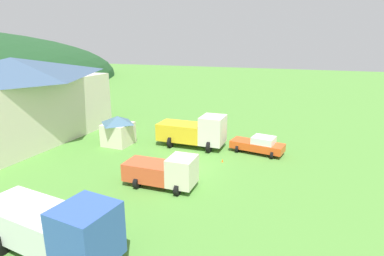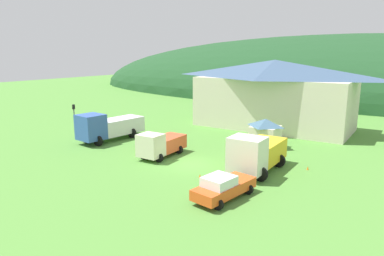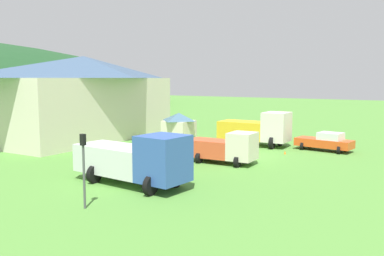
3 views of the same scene
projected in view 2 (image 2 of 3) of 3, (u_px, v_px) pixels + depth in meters
ground_plane at (189, 164)px, 29.96m from camera, size 200.00×200.00×0.00m
forested_hill_backdrop at (340, 93)px, 82.72m from camera, size 143.07×60.00×27.50m
depot_building at (274, 93)px, 43.95m from camera, size 20.36×9.41×8.61m
play_shed_cream at (265, 133)px, 35.06m from camera, size 2.86×2.75×2.97m
box_truck_blue at (108, 126)px, 37.79m from camera, size 3.73×7.85×3.18m
light_truck_cream at (160, 144)px, 31.89m from camera, size 2.65×5.24×2.42m
heavy_rig_striped at (256, 153)px, 27.74m from camera, size 3.42×6.62×3.24m
service_pickup_orange at (223, 187)px, 22.72m from camera, size 2.78×5.10×1.66m
traffic_light_west at (74, 117)px, 39.77m from camera, size 0.20×0.32×3.69m
traffic_cone_near_pickup at (308, 170)px, 28.59m from camera, size 0.36×0.36×0.55m
traffic_cone_mid_row at (200, 178)px, 26.78m from camera, size 0.36×0.36×0.59m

